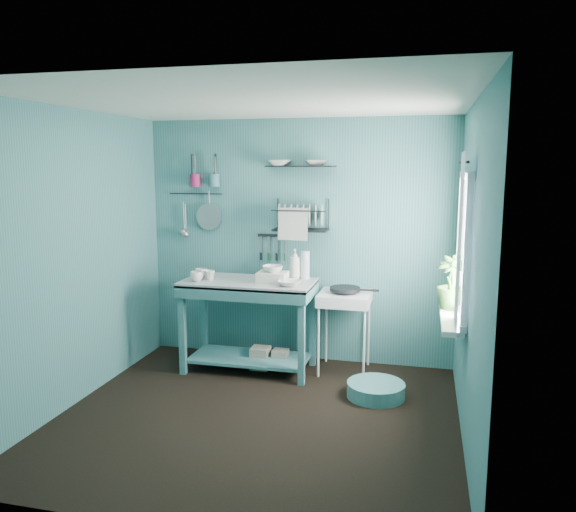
% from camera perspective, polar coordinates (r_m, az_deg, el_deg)
% --- Properties ---
extents(floor, '(3.20, 3.20, 0.00)m').
position_cam_1_polar(floor, '(4.76, -3.13, -16.01)').
color(floor, black).
rests_on(floor, ground).
extents(ceiling, '(3.20, 3.20, 0.00)m').
position_cam_1_polar(ceiling, '(4.34, -3.43, 15.42)').
color(ceiling, silver).
rests_on(ceiling, ground).
extents(wall_back, '(3.20, 0.00, 3.20)m').
position_cam_1_polar(wall_back, '(5.82, 1.04, 1.49)').
color(wall_back, '#387172').
rests_on(wall_back, ground).
extents(wall_front, '(3.20, 0.00, 3.20)m').
position_cam_1_polar(wall_front, '(3.01, -11.67, -5.94)').
color(wall_front, '#387172').
rests_on(wall_front, ground).
extents(wall_left, '(0.00, 3.00, 3.00)m').
position_cam_1_polar(wall_left, '(5.08, -20.81, -0.22)').
color(wall_left, '#387172').
rests_on(wall_left, ground).
extents(wall_right, '(0.00, 3.00, 3.00)m').
position_cam_1_polar(wall_right, '(4.21, 18.06, -1.91)').
color(wall_right, '#387172').
rests_on(wall_right, ground).
extents(work_counter, '(1.38, 0.86, 0.91)m').
position_cam_1_polar(work_counter, '(5.63, -3.98, -7.04)').
color(work_counter, '#387375').
rests_on(work_counter, floor).
extents(mug_left, '(0.12, 0.12, 0.10)m').
position_cam_1_polar(mug_left, '(5.53, -9.28, -2.06)').
color(mug_left, silver).
rests_on(mug_left, work_counter).
extents(mug_mid, '(0.14, 0.14, 0.09)m').
position_cam_1_polar(mug_mid, '(5.58, -7.94, -1.94)').
color(mug_mid, silver).
rests_on(mug_mid, work_counter).
extents(mug_right, '(0.17, 0.17, 0.10)m').
position_cam_1_polar(mug_right, '(5.68, -8.84, -1.75)').
color(mug_right, silver).
rests_on(mug_right, work_counter).
extents(wash_tub, '(0.28, 0.22, 0.10)m').
position_cam_1_polar(wash_tub, '(5.42, -1.58, -2.15)').
color(wash_tub, silver).
rests_on(wash_tub, work_counter).
extents(tub_bowl, '(0.20, 0.19, 0.06)m').
position_cam_1_polar(tub_bowl, '(5.41, -1.58, -1.31)').
color(tub_bowl, silver).
rests_on(tub_bowl, wash_tub).
extents(soap_bottle, '(0.12, 0.12, 0.30)m').
position_cam_1_polar(soap_bottle, '(5.57, 0.70, -0.80)').
color(soap_bottle, silver).
rests_on(soap_bottle, work_counter).
extents(water_bottle, '(0.09, 0.09, 0.28)m').
position_cam_1_polar(water_bottle, '(5.57, 1.75, -0.90)').
color(water_bottle, silver).
rests_on(water_bottle, work_counter).
extents(counter_bowl, '(0.22, 0.22, 0.05)m').
position_cam_1_polar(counter_bowl, '(5.26, 0.15, -2.77)').
color(counter_bowl, silver).
rests_on(counter_bowl, work_counter).
extents(hotplate_stand, '(0.56, 0.56, 0.80)m').
position_cam_1_polar(hotplate_stand, '(5.63, 5.74, -7.69)').
color(hotplate_stand, white).
rests_on(hotplate_stand, floor).
extents(frying_pan, '(0.30, 0.30, 0.03)m').
position_cam_1_polar(frying_pan, '(5.52, 5.81, -3.35)').
color(frying_pan, black).
rests_on(frying_pan, hotplate_stand).
extents(knife_strip, '(0.32, 0.03, 0.03)m').
position_cam_1_polar(knife_strip, '(5.84, -1.55, 2.08)').
color(knife_strip, black).
rests_on(knife_strip, wall_back).
extents(dish_rack, '(0.55, 0.25, 0.32)m').
position_cam_1_polar(dish_rack, '(5.65, 1.30, 4.19)').
color(dish_rack, black).
rests_on(dish_rack, wall_back).
extents(upper_shelf, '(0.72, 0.28, 0.01)m').
position_cam_1_polar(upper_shelf, '(5.66, 1.26, 9.09)').
color(upper_shelf, black).
rests_on(upper_shelf, wall_back).
extents(shelf_bowl_left, '(0.23, 0.23, 0.06)m').
position_cam_1_polar(shelf_bowl_left, '(5.71, -0.85, 9.40)').
color(shelf_bowl_left, silver).
rests_on(shelf_bowl_left, upper_shelf).
extents(shelf_bowl_right, '(0.25, 0.25, 0.05)m').
position_cam_1_polar(shelf_bowl_right, '(5.63, 2.87, 9.83)').
color(shelf_bowl_right, silver).
rests_on(shelf_bowl_right, upper_shelf).
extents(utensil_cup_magenta, '(0.11, 0.11, 0.13)m').
position_cam_1_polar(utensil_cup_magenta, '(6.03, -9.39, 7.59)').
color(utensil_cup_magenta, '#951B4C').
rests_on(utensil_cup_magenta, wall_back).
extents(utensil_cup_teal, '(0.11, 0.11, 0.13)m').
position_cam_1_polar(utensil_cup_teal, '(5.95, -7.49, 7.63)').
color(utensil_cup_teal, teal).
rests_on(utensil_cup_teal, wall_back).
extents(colander, '(0.28, 0.03, 0.28)m').
position_cam_1_polar(colander, '(6.02, -8.02, 3.99)').
color(colander, gray).
rests_on(colander, wall_back).
extents(ladle_outer, '(0.01, 0.01, 0.30)m').
position_cam_1_polar(ladle_outer, '(6.15, -10.55, 3.98)').
color(ladle_outer, gray).
rests_on(ladle_outer, wall_back).
extents(ladle_inner, '(0.01, 0.01, 0.30)m').
position_cam_1_polar(ladle_inner, '(6.14, -10.37, 3.80)').
color(ladle_inner, gray).
rests_on(ladle_inner, wall_back).
extents(hook_rail, '(0.60, 0.01, 0.01)m').
position_cam_1_polar(hook_rail, '(6.08, -9.34, 6.27)').
color(hook_rail, black).
rests_on(hook_rail, wall_back).
extents(window_glass, '(0.00, 1.10, 1.10)m').
position_cam_1_polar(window_glass, '(4.63, 17.57, 0.96)').
color(window_glass, white).
rests_on(window_glass, wall_right).
extents(windowsill, '(0.16, 0.95, 0.04)m').
position_cam_1_polar(windowsill, '(4.74, 16.19, -6.08)').
color(windowsill, white).
rests_on(windowsill, wall_right).
extents(curtain, '(0.00, 1.35, 1.35)m').
position_cam_1_polar(curtain, '(4.32, 16.99, 1.10)').
color(curtain, silver).
rests_on(curtain, wall_right).
extents(curtain_rod, '(0.02, 1.05, 0.02)m').
position_cam_1_polar(curtain_rod, '(4.58, 17.39, 9.05)').
color(curtain_rod, black).
rests_on(curtain_rod, wall_right).
extents(potted_plant, '(0.31, 0.31, 0.45)m').
position_cam_1_polar(potted_plant, '(4.91, 16.27, -2.60)').
color(potted_plant, '#39692A').
rests_on(potted_plant, windowsill).
extents(storage_tin_large, '(0.18, 0.18, 0.22)m').
position_cam_1_polar(storage_tin_large, '(5.76, -2.82, -10.29)').
color(storage_tin_large, gray).
rests_on(storage_tin_large, floor).
extents(storage_tin_small, '(0.15, 0.15, 0.20)m').
position_cam_1_polar(storage_tin_small, '(5.74, -0.78, -10.46)').
color(storage_tin_small, gray).
rests_on(storage_tin_small, floor).
extents(floor_basin, '(0.51, 0.51, 0.13)m').
position_cam_1_polar(floor_basin, '(5.16, 8.91, -13.29)').
color(floor_basin, teal).
rests_on(floor_basin, floor).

